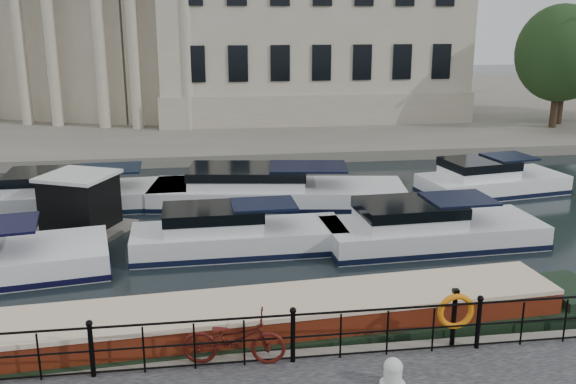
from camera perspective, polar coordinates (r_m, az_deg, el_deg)
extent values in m
plane|color=black|center=(15.94, -0.79, -12.47)|extent=(160.00, 160.00, 0.00)
cube|color=#6B665B|center=(53.48, -6.15, 7.72)|extent=(120.00, 42.00, 0.55)
cylinder|color=black|center=(13.52, -17.06, -13.37)|extent=(0.10, 0.10, 1.10)
sphere|color=black|center=(13.25, -17.27, -11.09)|extent=(0.14, 0.14, 0.14)
cylinder|color=black|center=(13.45, 0.44, -12.79)|extent=(0.10, 0.10, 1.10)
sphere|color=black|center=(13.18, 0.44, -10.49)|extent=(0.14, 0.14, 0.14)
cylinder|color=black|center=(14.53, 16.56, -11.22)|extent=(0.10, 0.10, 1.10)
sphere|color=black|center=(14.27, 16.74, -9.07)|extent=(0.14, 0.14, 0.14)
cylinder|color=black|center=(13.22, 0.44, -10.88)|extent=(24.00, 0.05, 0.05)
cylinder|color=black|center=(13.45, 0.44, -12.79)|extent=(24.00, 0.04, 0.04)
cylinder|color=black|center=(13.68, 0.43, -14.52)|extent=(24.00, 0.04, 0.04)
cube|color=#ADA38C|center=(47.60, 1.38, 15.63)|extent=(20.00, 14.00, 14.00)
cube|color=#9E937F|center=(47.96, 1.33, 8.44)|extent=(20.30, 14.30, 2.00)
cube|color=#ADA38C|center=(43.04, -10.43, 13.40)|extent=(5.73, 4.06, 11.00)
cylinder|color=#ADA38C|center=(40.17, -9.01, 12.47)|extent=(0.70, 0.70, 9.80)
cylinder|color=#ADA38C|center=(41.05, -13.57, 12.29)|extent=(0.70, 0.70, 9.80)
cube|color=#ADA38C|center=(44.90, -16.86, 13.08)|extent=(5.90, 4.56, 11.00)
cylinder|color=#ADA38C|center=(41.89, -16.43, 12.16)|extent=(0.70, 0.70, 9.80)
cylinder|color=#ADA38C|center=(43.50, -20.35, 11.93)|extent=(0.70, 0.70, 9.80)
cube|color=#ADA38C|center=(47.78, -22.28, 12.71)|extent=(5.99, 4.99, 11.00)
cylinder|color=#ADA38C|center=(44.78, -22.70, 11.78)|extent=(0.70, 0.70, 9.80)
imported|color=#49110D|center=(13.43, -4.82, -12.87)|extent=(2.20, 1.03, 1.11)
cylinder|color=silver|center=(13.05, 9.30, -15.81)|extent=(0.36, 0.36, 0.37)
sphere|color=silver|center=(12.96, 9.33, -15.10)|extent=(0.37, 0.37, 0.37)
cylinder|color=silver|center=(13.14, 9.26, -16.45)|extent=(0.50, 0.50, 0.04)
cylinder|color=black|center=(14.42, 14.52, -10.86)|extent=(0.11, 0.11, 1.29)
cube|color=black|center=(14.15, 14.69, -8.52)|extent=(0.13, 0.13, 0.09)
torus|color=orange|center=(14.26, 14.70, -10.22)|extent=(0.81, 0.13, 0.81)
cube|color=black|center=(15.36, 0.12, -13.19)|extent=(16.22, 3.36, 0.97)
cube|color=#601D0D|center=(15.06, 0.12, -11.02)|extent=(12.98, 2.79, 0.75)
cube|color=beige|center=(14.89, 0.12, -9.64)|extent=(12.99, 2.86, 0.11)
cube|color=#6B665B|center=(24.04, -17.78, -3.23)|extent=(3.86, 3.61, 0.26)
cube|color=black|center=(23.74, -17.99, -0.83)|extent=(2.72, 2.72, 1.85)
cube|color=silver|center=(23.50, -18.18, 1.39)|extent=(2.99, 2.99, 0.12)
cube|color=white|center=(21.10, -4.38, -4.69)|extent=(6.92, 2.42, 1.20)
cube|color=black|center=(21.13, -4.38, -4.90)|extent=(6.99, 2.44, 0.18)
cube|color=white|center=(20.77, -6.70, -2.61)|extent=(3.14, 1.92, 0.90)
cube|color=black|center=(20.76, -2.19, -1.08)|extent=(2.10, 1.62, 0.08)
cube|color=silver|center=(22.12, 12.67, -4.08)|extent=(7.37, 3.09, 1.20)
cube|color=black|center=(22.14, 12.66, -4.27)|extent=(7.45, 3.12, 0.18)
cube|color=silver|center=(21.52, 10.69, -2.13)|extent=(3.37, 2.39, 0.90)
cube|color=black|center=(22.07, 14.95, -0.59)|extent=(2.27, 2.00, 0.08)
cube|color=silver|center=(26.97, -17.53, -0.86)|extent=(8.34, 3.04, 1.20)
cube|color=black|center=(26.99, -17.51, -1.03)|extent=(8.42, 3.07, 0.18)
cube|color=silver|center=(26.90, -19.76, 0.78)|extent=(3.79, 2.38, 0.90)
cube|color=black|center=(26.52, -15.64, 2.03)|extent=(2.54, 2.01, 0.08)
cube|color=silver|center=(26.17, -0.90, -0.61)|extent=(10.54, 4.42, 1.20)
cube|color=black|center=(26.19, -0.90, -0.78)|extent=(10.64, 4.46, 0.18)
cube|color=silver|center=(26.00, -3.61, 1.19)|extent=(4.90, 3.08, 0.90)
cube|color=black|center=(25.83, 1.81, 2.26)|extent=(3.33, 2.51, 0.08)
cube|color=white|center=(29.11, 17.67, 0.31)|extent=(6.55, 3.61, 1.20)
cube|color=black|center=(29.13, 17.66, 0.16)|extent=(6.62, 3.65, 0.18)
cube|color=white|center=(28.49, 16.58, 1.84)|extent=(3.11, 2.57, 0.90)
cube|color=black|center=(29.24, 19.08, 2.98)|extent=(2.14, 2.10, 0.08)
cylinder|color=black|center=(43.93, 22.58, 6.92)|extent=(0.44, 0.44, 2.48)
ellipsoid|color=black|center=(43.62, 23.05, 11.29)|extent=(5.39, 5.39, 5.95)
sphere|color=black|center=(43.63, 23.90, 10.26)|extent=(3.97, 3.97, 3.97)
cylinder|color=black|center=(45.62, 22.99, 7.02)|extent=(0.44, 0.44, 2.26)
ellipsoid|color=#163912|center=(45.33, 23.41, 10.85)|extent=(4.91, 4.91, 5.43)
sphere|color=#163912|center=(45.34, 24.24, 9.94)|extent=(3.62, 3.62, 3.62)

